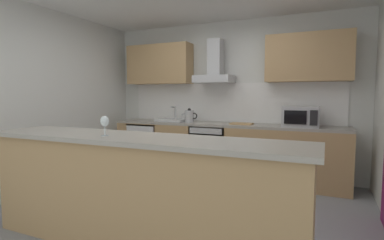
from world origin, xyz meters
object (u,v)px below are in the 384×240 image
oven (212,149)px  wine_glass (105,122)px  kettle (189,116)px  range_hood (215,69)px  microwave (301,117)px  sink (172,120)px  chopping_board (242,124)px  refrigerator (149,146)px

oven → wine_glass: (-0.07, -2.53, 0.67)m
kettle → range_hood: size_ratio=0.40×
microwave → sink: (-2.12, 0.04, -0.12)m
oven → kettle: (-0.39, -0.03, 0.55)m
sink → kettle: sink is taller
oven → microwave: 1.50m
microwave → chopping_board: size_ratio=1.47×
refrigerator → range_hood: bearing=6.2°
oven → microwave: (1.38, -0.03, 0.59)m
oven → kettle: bearing=-175.1°
microwave → refrigerator: bearing=179.4°
oven → range_hood: (-0.00, 0.13, 1.33)m
oven → wine_glass: size_ratio=4.50×
microwave → chopping_board: microwave is taller
kettle → oven: bearing=4.9°
wine_glass → chopping_board: (0.58, 2.51, -0.21)m
kettle → wine_glass: (0.32, -2.50, 0.12)m
refrigerator → wine_glass: bearing=-65.5°
refrigerator → sink: sink is taller
oven → range_hood: size_ratio=1.11×
oven → range_hood: 1.33m
oven → refrigerator: (-1.22, -0.00, -0.03)m
wine_glass → sink: bearing=104.9°
microwave → sink: 2.13m
oven → range_hood: range_hood is taller
wine_glass → kettle: bearing=97.4°
refrigerator → range_hood: (1.22, 0.13, 1.36)m
refrigerator → range_hood: range_hood is taller
microwave → range_hood: size_ratio=0.69×
chopping_board → kettle: bearing=-179.4°
refrigerator → kettle: size_ratio=2.94×
range_hood → refrigerator: bearing=-173.8°
refrigerator → kettle: 1.01m
sink → range_hood: (0.74, 0.12, 0.86)m
oven → sink: (-0.74, 0.01, 0.47)m
microwave → range_hood: (-1.38, 0.16, 0.74)m
chopping_board → wine_glass: bearing=-102.9°
oven → range_hood: bearing=90.0°
sink → chopping_board: bearing=-1.6°
kettle → range_hood: range_hood is taller
refrigerator → chopping_board: 1.79m
microwave → range_hood: range_hood is taller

